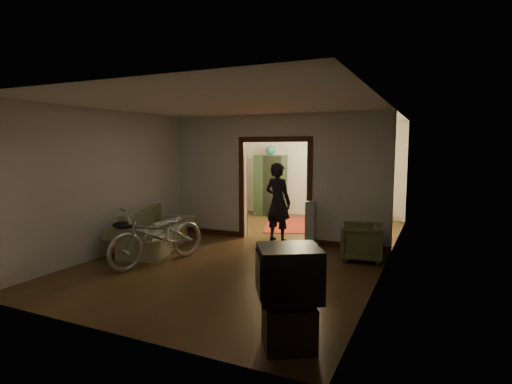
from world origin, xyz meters
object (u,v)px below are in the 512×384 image
Objects in this scene: armchair at (362,242)px; person at (278,202)px; sofa at (154,230)px; bicycle at (158,235)px; locker at (270,185)px; desk at (357,210)px.

person is (-1.96, 0.73, 0.54)m from armchair.
bicycle is at bearing -64.28° from sofa.
locker reaches higher than armchair.
sofa is 1.99× the size of desk.
person is 3.37m from locker.
desk is at bearing -175.90° from armchair.
sofa is 5.83m from desk.
person reaches higher than armchair.
desk is (3.16, 4.90, -0.08)m from sofa.
locker is at bearing -50.03° from person.
armchair is (3.97, 1.02, -0.08)m from sofa.
person is (2.01, 1.75, 0.46)m from sofa.
bicycle is 6.15m from desk.
person is 0.95× the size of locker.
person is 3.39m from desk.
sofa is 0.92× the size of bicycle.
bicycle is at bearing -97.26° from desk.
armchair is at bearing -3.02° from sofa.
armchair is at bearing 174.07° from person.
sofa is at bearing -102.41° from locker.
desk is (-0.81, 3.88, -0.00)m from armchair.
desk is (2.60, 0.10, -0.59)m from locker.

